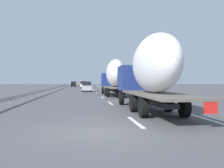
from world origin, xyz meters
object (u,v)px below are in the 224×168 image
(car_white_van, at_px, (83,85))
(car_black_suv, at_px, (73,84))
(road_sign, at_px, (120,80))
(car_silver_hatch, at_px, (87,87))
(truck_lead, at_px, (114,76))
(truck_trailing, at_px, (150,70))
(car_yellow_coupe, at_px, (74,84))

(car_white_van, bearing_deg, car_black_suv, 11.55)
(car_white_van, bearing_deg, road_sign, -163.43)
(car_white_van, height_order, car_silver_hatch, car_white_van)
(car_black_suv, bearing_deg, car_silver_hatch, -174.86)
(truck_lead, bearing_deg, road_sign, -11.56)
(road_sign, bearing_deg, car_white_van, 16.57)
(car_white_van, distance_m, car_silver_hatch, 25.72)
(truck_lead, height_order, truck_trailing, truck_lead)
(truck_trailing, xyz_separation_m, road_sign, (32.22, -3.10, -0.35))
(truck_lead, relative_size, car_black_suv, 2.98)
(truck_lead, xyz_separation_m, car_black_suv, (54.60, 7.14, -1.66))
(car_black_suv, relative_size, car_silver_hatch, 1.04)
(truck_trailing, distance_m, road_sign, 32.37)
(truck_trailing, xyz_separation_m, car_yellow_coupe, (81.76, 7.17, -1.64))
(car_yellow_coupe, distance_m, car_white_van, 26.36)
(car_yellow_coupe, xyz_separation_m, road_sign, (-49.55, -10.27, 1.29))
(car_white_van, relative_size, car_silver_hatch, 0.99)
(truck_trailing, height_order, car_white_van, truck_trailing)
(car_silver_hatch, bearing_deg, truck_trailing, -173.54)
(car_silver_hatch, bearing_deg, car_white_van, 1.06)
(truck_lead, distance_m, road_sign, 15.47)
(car_white_van, bearing_deg, truck_lead, -174.28)
(car_white_van, bearing_deg, truck_trailing, -176.03)
(car_silver_hatch, bearing_deg, car_yellow_coupe, 4.17)
(car_yellow_coupe, bearing_deg, car_white_van, -172.79)
(truck_lead, distance_m, car_yellow_coupe, 65.12)
(car_yellow_coupe, relative_size, car_black_suv, 0.97)
(car_yellow_coupe, relative_size, road_sign, 1.40)
(truck_trailing, distance_m, car_silver_hatch, 30.13)
(truck_lead, relative_size, road_sign, 4.29)
(road_sign, bearing_deg, car_yellow_coupe, 11.71)
(car_silver_hatch, relative_size, road_sign, 1.38)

